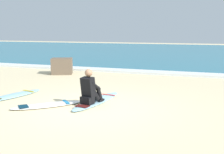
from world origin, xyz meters
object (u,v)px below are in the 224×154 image
(surfboard_main, at_px, (97,101))
(surfer_seated, at_px, (90,90))
(surfboard_spare_near, at_px, (47,105))
(surfboard_spare_far, at_px, (14,95))
(shoreline_rock, at_px, (62,66))

(surfboard_main, xyz_separation_m, surfer_seated, (-0.03, -0.43, 0.40))
(surfboard_main, bearing_deg, surfer_seated, -93.40)
(surfer_seated, xyz_separation_m, surfboard_spare_near, (-1.07, -0.49, -0.40))
(surfboard_main, distance_m, surfer_seated, 0.59)
(surfer_seated, relative_size, surfboard_spare_far, 0.43)
(surfboard_main, xyz_separation_m, surfboard_spare_far, (-2.72, -0.27, 0.00))
(surfboard_spare_near, relative_size, shoreline_rock, 1.85)
(surfer_seated, height_order, shoreline_rock, surfer_seated)
(surfer_seated, height_order, surfboard_spare_near, surfer_seated)
(shoreline_rock, bearing_deg, surfer_seated, -52.88)
(surfboard_main, relative_size, surfer_seated, 2.73)
(surfboard_spare_near, bearing_deg, surfboard_spare_far, 158.04)
(surfer_seated, bearing_deg, shoreline_rock, 127.12)
(shoreline_rock, bearing_deg, surfboard_spare_far, -78.21)
(surfer_seated, height_order, surfboard_spare_far, surfer_seated)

